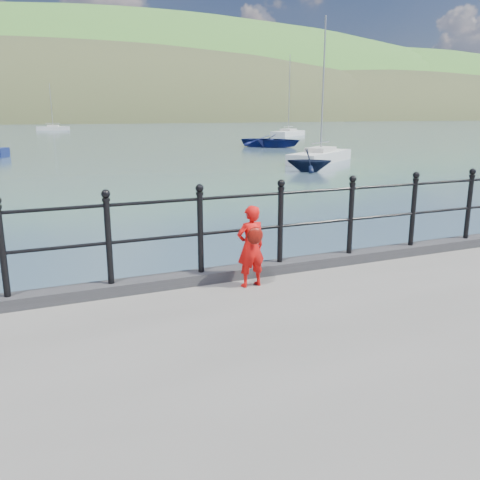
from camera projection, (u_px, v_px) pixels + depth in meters
name	position (u px, v px, depth m)	size (l,w,h in m)	color
ground	(238.00, 338.00, 7.53)	(600.00, 600.00, 0.00)	#2D4251
kerb	(242.00, 272.00, 7.13)	(60.00, 0.30, 0.15)	#28282B
railing	(242.00, 219.00, 6.95)	(18.11, 0.11, 1.20)	black
far_shore	(114.00, 168.00, 240.93)	(830.00, 200.00, 156.00)	#333A21
child	(251.00, 246.00, 6.63)	(0.42, 0.33, 1.09)	red
launch_blue	(271.00, 141.00, 48.84)	(4.15, 5.81, 1.20)	#131B53
launch_navy	(309.00, 160.00, 28.42)	(2.10, 2.43, 1.28)	black
sailboat_far	(288.00, 134.00, 72.10)	(7.50, 6.79, 11.16)	white
sailboat_deep	(53.00, 129.00, 94.34)	(5.96, 2.73, 8.56)	silver
sailboat_near	(320.00, 157.00, 33.99)	(6.68, 5.60, 9.37)	silver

